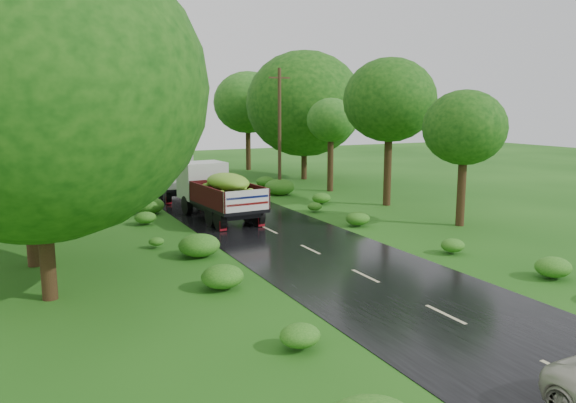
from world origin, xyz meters
TOP-DOWN VIEW (x-y plane):
  - ground at (0.00, 0.00)m, footprint 120.00×120.00m
  - road at (0.00, 5.00)m, footprint 6.50×80.00m
  - road_lines at (0.00, 6.00)m, footprint 0.12×69.60m
  - truck_near at (-1.31, 15.75)m, footprint 2.78×6.74m
  - truck_far at (-1.17, 23.75)m, footprint 3.19×6.91m
  - utility_pole at (4.92, 21.41)m, footprint 1.43×0.24m
  - trees_left at (-10.20, 21.85)m, footprint 7.37×35.08m
  - trees_right at (9.29, 24.61)m, footprint 5.37×30.21m
  - shrubs at (0.00, 14.00)m, footprint 11.90×44.00m

SIDE VIEW (x-z plane):
  - ground at x=0.00m, z-range 0.00..0.00m
  - road at x=0.00m, z-range 0.00..0.02m
  - road_lines at x=0.00m, z-range 0.02..0.02m
  - shrubs at x=0.00m, z-range 0.00..0.70m
  - truck_near at x=-1.31m, z-range 0.18..2.95m
  - truck_far at x=-1.17m, z-range 0.18..2.99m
  - utility_pole at x=4.92m, z-range 0.12..8.26m
  - trees_right at x=9.29m, z-range 1.76..9.61m
  - trees_left at x=-10.20m, z-range 2.10..12.10m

